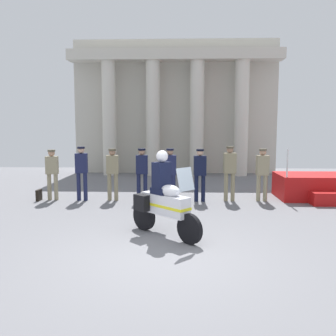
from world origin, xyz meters
TOP-DOWN VIEW (x-y plane):
  - ground_plane at (0.00, 0.00)m, footprint 28.15×28.15m
  - colonnade_backdrop at (0.07, 11.62)m, footprint 10.14×1.52m
  - reviewing_stand at (5.30, 5.51)m, footprint 3.36×2.12m
  - officer_in_row_0 at (-3.81, 4.99)m, footprint 0.40×0.26m
  - officer_in_row_1 at (-2.83, 4.95)m, footprint 0.40×0.26m
  - officer_in_row_2 at (-1.83, 5.00)m, footprint 0.40×0.26m
  - officer_in_row_3 at (-0.88, 4.96)m, footprint 0.40×0.26m
  - officer_in_row_4 at (0.03, 5.02)m, footprint 0.40×0.26m
  - officer_in_row_5 at (0.98, 4.93)m, footprint 0.40×0.26m
  - officer_in_row_6 at (1.94, 5.03)m, footprint 0.40×0.26m
  - officer_in_row_7 at (2.98, 5.07)m, footprint 0.40×0.26m
  - motorcycle_with_rider at (-0.01, 1.24)m, footprint 1.59×1.54m
  - briefcase_on_ground at (-4.23, 4.87)m, footprint 0.10×0.32m

SIDE VIEW (x-z plane):
  - ground_plane at x=0.00m, z-range 0.00..0.00m
  - briefcase_on_ground at x=-4.23m, z-range 0.00..0.36m
  - reviewing_stand at x=5.30m, z-range -0.46..1.24m
  - motorcycle_with_rider at x=-0.01m, z-range -0.16..1.74m
  - officer_in_row_0 at x=-3.81m, z-range 0.15..1.80m
  - officer_in_row_5 at x=0.98m, z-range 0.15..1.84m
  - officer_in_row_2 at x=-1.83m, z-range 0.15..1.84m
  - officer_in_row_7 at x=2.98m, z-range 0.15..1.84m
  - officer_in_row_4 at x=0.03m, z-range 0.15..1.85m
  - officer_in_row_3 at x=-0.88m, z-range 0.15..1.85m
  - officer_in_row_1 at x=-2.83m, z-range 0.16..1.91m
  - officer_in_row_6 at x=1.94m, z-range 0.16..1.93m
  - colonnade_backdrop at x=0.07m, z-range 0.14..6.77m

